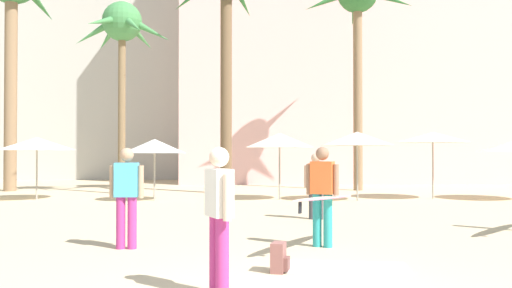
% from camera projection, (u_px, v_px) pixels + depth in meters
% --- Properties ---
extents(hotel_pink, '(22.64, 11.05, 15.87)m').
position_uv_depth(hotel_pink, '(368.00, 54.00, 34.01)').
color(hotel_pink, beige).
rests_on(hotel_pink, ground).
extents(palm_tree_far_left, '(4.89, 4.74, 9.84)m').
position_uv_depth(palm_tree_far_left, '(358.00, 10.00, 24.22)').
color(palm_tree_far_left, '#896B4C').
rests_on(palm_tree_far_left, ground).
extents(palm_tree_left, '(4.20, 4.07, 7.93)m').
position_uv_depth(palm_tree_left, '(122.00, 32.00, 22.24)').
color(palm_tree_left, brown).
rests_on(palm_tree_left, ground).
extents(cafe_umbrella_0, '(2.71, 2.71, 2.24)m').
position_uv_depth(cafe_umbrella_0, '(37.00, 144.00, 19.29)').
color(cafe_umbrella_0, gray).
rests_on(cafe_umbrella_0, ground).
extents(cafe_umbrella_1, '(2.55, 2.55, 2.42)m').
position_uv_depth(cafe_umbrella_1, '(357.00, 139.00, 18.87)').
color(cafe_umbrella_1, gray).
rests_on(cafe_umbrella_1, ground).
extents(cafe_umbrella_2, '(2.21, 2.21, 2.16)m').
position_uv_depth(cafe_umbrella_2, '(155.00, 146.00, 18.86)').
color(cafe_umbrella_2, gray).
rests_on(cafe_umbrella_2, ground).
extents(cafe_umbrella_4, '(2.46, 2.46, 2.39)m').
position_uv_depth(cafe_umbrella_4, '(280.00, 140.00, 19.32)').
color(cafe_umbrella_4, gray).
rests_on(cafe_umbrella_4, ground).
extents(cafe_umbrella_5, '(2.63, 2.63, 2.44)m').
position_uv_depth(cafe_umbrella_5, '(433.00, 137.00, 19.69)').
color(cafe_umbrella_5, gray).
rests_on(cafe_umbrella_5, ground).
extents(beach_towel, '(1.88, 1.14, 0.01)m').
position_uv_depth(beach_towel, '(347.00, 268.00, 7.84)').
color(beach_towel, white).
rests_on(beach_towel, ground).
extents(backpack, '(0.30, 0.34, 0.42)m').
position_uv_depth(backpack, '(279.00, 258.00, 7.57)').
color(backpack, '#85524C').
rests_on(backpack, ground).
extents(person_near_left, '(1.63, 2.47, 1.79)m').
position_uv_depth(person_near_left, '(323.00, 194.00, 9.52)').
color(person_near_left, teal).
rests_on(person_near_left, ground).
extents(person_mid_left, '(0.36, 0.59, 1.75)m').
position_uv_depth(person_mid_left, '(219.00, 214.00, 6.38)').
color(person_mid_left, '#B7337F').
rests_on(person_mid_left, ground).
extents(person_far_right, '(0.60, 0.25, 1.77)m').
position_uv_depth(person_far_right, '(127.00, 193.00, 9.43)').
color(person_far_right, '#B7337F').
rests_on(person_far_right, ground).
extents(person_mid_right, '(0.61, 0.30, 1.67)m').
position_uv_depth(person_mid_right, '(316.00, 183.00, 13.63)').
color(person_mid_right, '#3D3D42').
rests_on(person_mid_right, ground).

